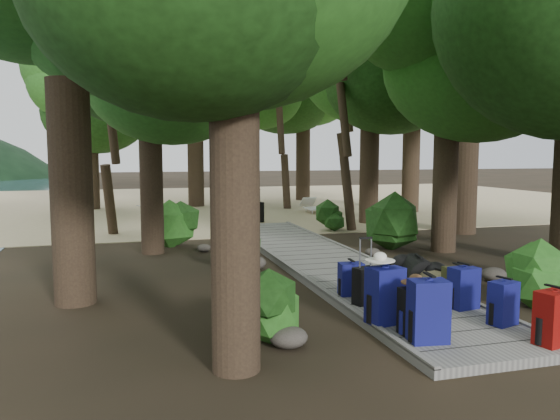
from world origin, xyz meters
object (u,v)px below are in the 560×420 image
object	(u,v)px
backpack_right_c	(464,286)
backpack_left_d	(351,277)
suitcase_on_boardwalk	(365,286)
lone_suitcase_on_sand	(257,212)
backpack_right_a	(553,315)
kayak	(153,212)
sun_lounger	(314,206)
backpack_left_b	(414,309)
backpack_right_b	(503,301)
duffel_right_black	(418,271)
backpack_left_c	(385,292)
backpack_left_a	(428,308)
backpack_right_d	(457,283)
duffel_right_khaki	(435,281)

from	to	relation	value
backpack_right_c	backpack_left_d	bearing A→B (deg)	129.03
suitcase_on_boardwalk	lone_suitcase_on_sand	size ratio (longest dim) A/B	0.82
backpack_right_a	backpack_left_d	bearing A→B (deg)	104.13
kayak	sun_lounger	world-z (taller)	sun_lounger
backpack_right_a	suitcase_on_boardwalk	world-z (taller)	backpack_right_a
backpack_left_b	backpack_right_a	world-z (taller)	backpack_right_a
backpack_left_d	sun_lounger	world-z (taller)	backpack_left_d
lone_suitcase_on_sand	backpack_left_b	bearing A→B (deg)	-107.12
backpack_right_b	backpack_right_c	world-z (taller)	backpack_right_c
backpack_left_d	duffel_right_black	distance (m)	1.36
backpack_left_b	sun_lounger	world-z (taller)	backpack_left_b
backpack_left_b	backpack_left_c	size ratio (longest dim) A/B	0.78
backpack_left_b	backpack_right_c	distance (m)	1.51
backpack_left_c	sun_lounger	distance (m)	14.30
duffel_right_black	suitcase_on_boardwalk	bearing A→B (deg)	-135.39
backpack_left_d	backpack_right_c	size ratio (longest dim) A/B	0.85
backpack_left_a	backpack_right_b	world-z (taller)	backpack_left_a
backpack_left_a	backpack_left_d	distance (m)	2.26
backpack_right_b	kayak	distance (m)	15.02
backpack_right_b	lone_suitcase_on_sand	xyz separation A→B (m)	(-0.47, 11.97, -0.08)
backpack_left_b	backpack_right_c	size ratio (longest dim) A/B	0.97
backpack_left_c	sun_lounger	bearing A→B (deg)	62.82
backpack_right_c	backpack_left_c	bearing A→B (deg)	-176.25
backpack_right_c	backpack_right_d	xyz separation A→B (m)	(0.09, 0.30, -0.04)
backpack_left_a	suitcase_on_boardwalk	distance (m)	1.72
backpack_right_d	lone_suitcase_on_sand	distance (m)	10.88
lone_suitcase_on_sand	backpack_right_d	bearing A→B (deg)	-100.37
duffel_right_khaki	sun_lounger	xyz separation A→B (m)	(2.33, 12.57, -0.01)
duffel_right_khaki	suitcase_on_boardwalk	xyz separation A→B (m)	(-1.36, -0.28, 0.09)
backpack_left_d	kayak	bearing A→B (deg)	106.51
backpack_right_a	duffel_right_black	xyz separation A→B (m)	(-0.05, 2.99, -0.11)
backpack_right_b	duffel_right_black	xyz separation A→B (m)	(0.02, 2.19, -0.07)
backpack_left_a	backpack_right_b	size ratio (longest dim) A/B	1.30
backpack_left_d	backpack_right_a	world-z (taller)	backpack_right_a
lone_suitcase_on_sand	backpack_right_a	bearing A→B (deg)	-100.68
backpack_right_b	backpack_right_d	distance (m)	1.10
backpack_left_c	duffel_right_khaki	world-z (taller)	backpack_left_c
backpack_left_b	backpack_right_b	world-z (taller)	backpack_left_b
backpack_right_b	backpack_right_c	bearing A→B (deg)	76.30
lone_suitcase_on_sand	backpack_left_d	bearing A→B (deg)	-107.93
backpack_left_a	sun_lounger	distance (m)	15.02
backpack_left_d	duffel_right_black	xyz separation A→B (m)	(1.34, 0.25, -0.04)
duffel_right_khaki	suitcase_on_boardwalk	size ratio (longest dim) A/B	1.02
sun_lounger	kayak	bearing A→B (deg)	179.19
suitcase_on_boardwalk	lone_suitcase_on_sand	world-z (taller)	lone_suitcase_on_sand
backpack_right_a	backpack_right_d	world-z (taller)	backpack_right_a
backpack_right_b	backpack_right_c	distance (m)	0.81
backpack_right_c	lone_suitcase_on_sand	world-z (taller)	backpack_right_c
backpack_left_c	suitcase_on_boardwalk	world-z (taller)	backpack_left_c
backpack_left_d	backpack_right_c	bearing A→B (deg)	-36.28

